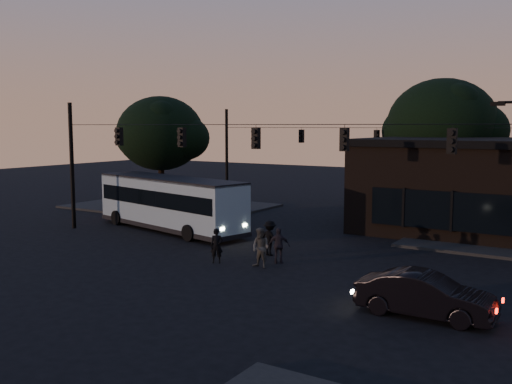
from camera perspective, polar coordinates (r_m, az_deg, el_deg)
The scene contains 13 objects.
ground at distance 24.47m, azimuth -5.06°, elevation -7.92°, with size 120.00×120.00×0.00m, color black.
sidewalk_far_left at distance 43.82m, azimuth -8.52°, elevation -1.39°, with size 14.00×10.00×0.15m, color black.
building at distance 35.36m, azimuth 23.34°, elevation 0.53°, with size 15.40×10.41×5.40m.
tree_behind at distance 42.11m, azimuth 18.10°, elevation 6.39°, with size 7.60×7.60×9.43m.
tree_left at distance 42.65m, azimuth -9.53°, elevation 5.78°, with size 6.40×6.40×8.30m.
signal_rig_near at distance 27.03m, azimuth 0.00°, elevation 3.05°, with size 26.24×0.30×7.50m.
signal_rig_far at distance 41.43m, azimuth 11.93°, elevation 3.82°, with size 26.24×0.30×7.50m.
bus at distance 33.83m, azimuth -8.61°, elevation -0.87°, with size 11.42×4.96×3.13m.
car at distance 19.42m, azimuth 16.57°, elevation -9.85°, with size 1.52×4.37×1.44m, color black.
pedestrian_a at distance 25.73m, azimuth -3.96°, elevation -5.40°, with size 0.57×0.37×1.56m, color black.
pedestrian_b at distance 24.81m, azimuth 0.47°, elevation -5.61°, with size 0.85×0.66×1.75m, color #3C3B36.
pedestrian_c at distance 25.60m, azimuth 2.31°, elevation -5.37°, with size 0.96×0.40×1.63m, color black.
pedestrian_d at distance 27.16m, azimuth 1.39°, elevation -4.63°, with size 1.08×0.62×1.67m, color black.
Camera 1 is at (14.41, -18.80, 6.14)m, focal length 40.00 mm.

